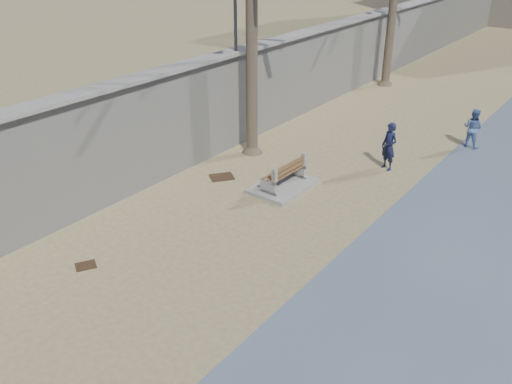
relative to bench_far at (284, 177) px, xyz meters
The scene contains 7 objects.
seawall 11.03m from the bench_far, 110.31° to the left, with size 0.45×70.00×3.50m, color gray.
wall_cap 11.39m from the bench_far, 110.31° to the left, with size 0.80×70.00×0.12m, color gray.
bench_far is the anchor object (origin of this frame).
person_a 4.06m from the bench_far, 58.93° to the left, with size 0.70×0.47×1.94m, color #131734.
person_b 8.26m from the bench_far, 62.78° to the left, with size 0.82×0.63×1.69m, color #4F6CA4.
debris_c 2.26m from the bench_far, 165.10° to the right, with size 0.79×0.63×0.03m, color #382616.
debris_d 6.91m from the bench_far, 102.51° to the right, with size 0.50×0.40×0.03m, color #382616.
Camera 1 is at (7.35, -3.64, 7.74)m, focal length 38.00 mm.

